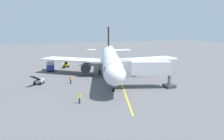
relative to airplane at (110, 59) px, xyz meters
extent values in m
plane|color=#565659|center=(-0.82, -0.92, -4.00)|extent=(220.00, 220.00, 0.00)
cube|color=yellow|center=(0.09, 6.26, -4.00)|extent=(13.70, 37.74, 0.01)
cylinder|color=silver|center=(0.09, 0.26, 0.10)|extent=(15.03, 33.29, 3.80)
ellipsoid|color=silver|center=(6.23, 17.40, 0.10)|extent=(4.75, 4.98, 3.61)
cone|color=silver|center=(-6.14, -17.15, 0.10)|extent=(4.23, 3.98, 3.42)
cube|color=black|center=(5.75, 16.08, 0.65)|extent=(3.58, 2.59, 0.90)
cube|color=silver|center=(-9.19, -0.37, -0.50)|extent=(17.25, 5.88, 0.36)
cylinder|color=black|center=(-5.70, 1.28, -2.00)|extent=(3.31, 3.98, 2.30)
cylinder|color=black|center=(-5.11, 2.92, -2.00)|extent=(2.04, 0.90, 2.10)
cube|color=silver|center=(6.87, -6.11, -0.50)|extent=(16.19, 15.22, 0.36)
cylinder|color=black|center=(5.22, -2.63, -2.00)|extent=(3.31, 3.98, 2.30)
cylinder|color=black|center=(5.81, -0.98, -2.00)|extent=(2.04, 0.90, 2.10)
cube|color=black|center=(-5.13, -14.33, 3.90)|extent=(1.96, 4.64, 7.20)
cube|color=silver|center=(-8.04, -12.97, 0.70)|extent=(6.47, 2.59, 0.24)
cube|color=silver|center=(-2.01, -15.12, 0.70)|extent=(6.53, 5.81, 0.24)
cylinder|color=slate|center=(4.64, 12.98, -2.27)|extent=(0.24, 0.24, 2.77)
cylinder|color=black|center=(4.64, 12.98, -3.65)|extent=(0.66, 0.81, 0.70)
cylinder|color=slate|center=(-3.36, -1.68, -2.07)|extent=(0.24, 0.24, 2.77)
cylinder|color=black|center=(-3.36, -1.68, -3.45)|extent=(0.79, 1.19, 1.10)
cylinder|color=slate|center=(1.53, -3.44, -2.07)|extent=(0.24, 0.24, 2.77)
cylinder|color=black|center=(1.53, -3.44, -3.45)|extent=(0.79, 1.19, 1.10)
cube|color=#B7B7BC|center=(-2.32, 12.81, -0.10)|extent=(9.35, 5.48, 2.50)
cube|color=gray|center=(1.92, 11.30, -0.10)|extent=(3.71, 3.96, 3.00)
cylinder|color=slate|center=(-6.56, 14.33, -2.05)|extent=(0.70, 0.70, 3.90)
cube|color=#333338|center=(-6.56, 14.33, -3.70)|extent=(2.00, 2.00, 0.60)
cylinder|color=#23232D|center=(12.11, 17.30, -3.56)|extent=(0.26, 0.26, 0.88)
cube|color=#D8EA19|center=(12.11, 17.30, -2.82)|extent=(0.45, 0.38, 0.60)
cube|color=silver|center=(12.11, 17.30, -2.82)|extent=(0.47, 0.40, 0.10)
sphere|color=brown|center=(12.11, 17.30, -2.40)|extent=(0.22, 0.22, 0.22)
cylinder|color=#23232D|center=(10.50, 4.18, -3.56)|extent=(0.26, 0.26, 0.88)
cube|color=orange|center=(10.50, 4.18, -2.82)|extent=(0.44, 0.44, 0.60)
cube|color=silver|center=(10.50, 4.18, -2.82)|extent=(0.46, 0.46, 0.10)
sphere|color=tan|center=(10.50, 4.18, -2.40)|extent=(0.22, 0.22, 0.22)
cube|color=yellow|center=(7.05, -17.12, -3.38)|extent=(1.83, 2.41, 0.60)
cube|color=black|center=(7.31, -15.54, -2.48)|extent=(1.49, 3.85, 1.61)
cylinder|color=black|center=(6.59, -15.88, -3.68)|extent=(0.35, 0.67, 0.64)
cylinder|color=black|center=(7.88, -16.09, -3.68)|extent=(0.35, 0.67, 0.64)
cylinder|color=black|center=(6.35, -17.36, -3.68)|extent=(0.35, 0.67, 0.64)
cylinder|color=black|center=(7.64, -17.57, -3.68)|extent=(0.35, 0.67, 0.64)
cube|color=#2D3899|center=(12.35, -11.30, -2.98)|extent=(2.09, 1.92, 1.20)
cube|color=black|center=(12.44, -10.60, -2.78)|extent=(1.71, 0.37, 0.70)
cube|color=silver|center=(12.11, -13.23, -2.48)|extent=(2.43, 3.82, 2.20)
cylinder|color=black|center=(11.74, -10.97, -3.58)|extent=(0.35, 0.86, 0.84)
cylinder|color=black|center=(13.03, -11.13, -3.58)|extent=(0.35, 0.86, 0.84)
cylinder|color=black|center=(11.35, -14.15, -3.58)|extent=(0.35, 0.86, 0.84)
cylinder|color=black|center=(12.64, -14.31, -3.58)|extent=(0.35, 0.86, 0.84)
cube|color=#9E9EA3|center=(16.41, 1.55, -3.38)|extent=(2.38, 2.65, 0.60)
cube|color=black|center=(17.18, 2.95, -2.48)|extent=(2.60, 3.72, 1.61)
cylinder|color=black|center=(16.40, 2.87, -3.68)|extent=(0.53, 0.68, 0.64)
cylinder|color=black|center=(17.54, 2.25, -3.68)|extent=(0.53, 0.68, 0.64)
cylinder|color=black|center=(15.67, 1.56, -3.68)|extent=(0.53, 0.68, 0.64)
cylinder|color=black|center=(16.81, 0.93, -3.68)|extent=(0.53, 0.68, 0.64)
camera|label=1|loc=(21.09, 52.50, 7.89)|focal=38.97mm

